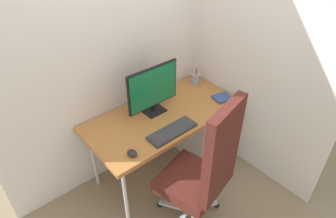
{
  "coord_description": "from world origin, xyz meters",
  "views": [
    {
      "loc": [
        -1.36,
        -1.67,
        2.32
      ],
      "look_at": [
        -0.01,
        -0.07,
        0.81
      ],
      "focal_mm": 31.69,
      "sensor_mm": 36.0,
      "label": 1
    }
  ],
  "objects_px": {
    "filing_cabinet": "(197,128)",
    "notebook": "(222,98)",
    "monitor": "(153,89)",
    "pen_holder": "(196,78)",
    "keyboard": "(172,131)",
    "mouse": "(132,153)",
    "office_chair": "(204,171)"
  },
  "relations": [
    {
      "from": "filing_cabinet",
      "to": "mouse",
      "type": "relative_size",
      "value": 6.29
    },
    {
      "from": "filing_cabinet",
      "to": "keyboard",
      "type": "distance_m",
      "value": 0.77
    },
    {
      "from": "office_chair",
      "to": "notebook",
      "type": "bearing_deg",
      "value": 33.18
    },
    {
      "from": "keyboard",
      "to": "monitor",
      "type": "bearing_deg",
      "value": 78.76
    },
    {
      "from": "monitor",
      "to": "mouse",
      "type": "relative_size",
      "value": 5.83
    },
    {
      "from": "office_chair",
      "to": "keyboard",
      "type": "relative_size",
      "value": 2.87
    },
    {
      "from": "filing_cabinet",
      "to": "mouse",
      "type": "height_order",
      "value": "mouse"
    },
    {
      "from": "filing_cabinet",
      "to": "pen_holder",
      "type": "bearing_deg",
      "value": 55.55
    },
    {
      "from": "monitor",
      "to": "keyboard",
      "type": "xyz_separation_m",
      "value": [
        -0.07,
        -0.34,
        -0.23
      ]
    },
    {
      "from": "filing_cabinet",
      "to": "notebook",
      "type": "distance_m",
      "value": 0.49
    },
    {
      "from": "monitor",
      "to": "mouse",
      "type": "xyz_separation_m",
      "value": [
        -0.48,
        -0.34,
        -0.22
      ]
    },
    {
      "from": "mouse",
      "to": "filing_cabinet",
      "type": "bearing_deg",
      "value": 12.24
    },
    {
      "from": "office_chair",
      "to": "keyboard",
      "type": "xyz_separation_m",
      "value": [
        0.06,
        0.43,
        0.08
      ]
    },
    {
      "from": "office_chair",
      "to": "monitor",
      "type": "height_order",
      "value": "office_chair"
    },
    {
      "from": "keyboard",
      "to": "notebook",
      "type": "distance_m",
      "value": 0.71
    },
    {
      "from": "filing_cabinet",
      "to": "notebook",
      "type": "bearing_deg",
      "value": -57.26
    },
    {
      "from": "mouse",
      "to": "notebook",
      "type": "bearing_deg",
      "value": 1.05
    },
    {
      "from": "filing_cabinet",
      "to": "mouse",
      "type": "bearing_deg",
      "value": -165.24
    },
    {
      "from": "filing_cabinet",
      "to": "mouse",
      "type": "xyz_separation_m",
      "value": [
        -0.99,
        -0.26,
        0.44
      ]
    },
    {
      "from": "monitor",
      "to": "keyboard",
      "type": "distance_m",
      "value": 0.41
    },
    {
      "from": "office_chair",
      "to": "mouse",
      "type": "relative_size",
      "value": 14.44
    },
    {
      "from": "office_chair",
      "to": "filing_cabinet",
      "type": "height_order",
      "value": "office_chair"
    },
    {
      "from": "filing_cabinet",
      "to": "keyboard",
      "type": "relative_size",
      "value": 1.25
    },
    {
      "from": "office_chair",
      "to": "keyboard",
      "type": "bearing_deg",
      "value": 81.89
    },
    {
      "from": "monitor",
      "to": "pen_holder",
      "type": "bearing_deg",
      "value": 9.81
    },
    {
      "from": "mouse",
      "to": "notebook",
      "type": "height_order",
      "value": "mouse"
    },
    {
      "from": "monitor",
      "to": "notebook",
      "type": "xyz_separation_m",
      "value": [
        0.64,
        -0.27,
        -0.23
      ]
    },
    {
      "from": "pen_holder",
      "to": "keyboard",
      "type": "bearing_deg",
      "value": -147.71
    },
    {
      "from": "office_chair",
      "to": "mouse",
      "type": "height_order",
      "value": "office_chair"
    },
    {
      "from": "office_chair",
      "to": "notebook",
      "type": "xyz_separation_m",
      "value": [
        0.76,
        0.5,
        0.08
      ]
    },
    {
      "from": "keyboard",
      "to": "filing_cabinet",
      "type": "bearing_deg",
      "value": 23.87
    },
    {
      "from": "monitor",
      "to": "pen_holder",
      "type": "distance_m",
      "value": 0.68
    }
  ]
}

